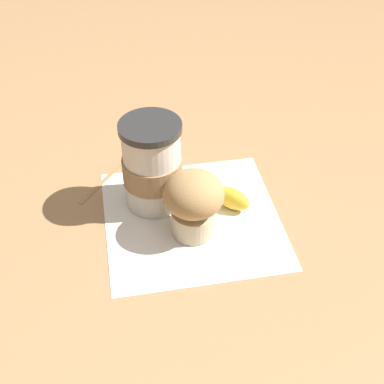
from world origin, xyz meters
The scene contains 6 objects.
ground_plane centered at (0.00, 0.00, 0.00)m, with size 3.00×3.00×0.00m, color #A87C51.
paper_napkin centered at (0.00, 0.00, 0.00)m, with size 0.25×0.25×0.00m, color white.
coffee_cup centered at (-0.06, 0.03, 0.07)m, with size 0.09×0.09×0.14m.
muffin centered at (0.01, -0.03, 0.06)m, with size 0.08×0.08×0.10m.
banana centered at (0.00, 0.03, 0.02)m, with size 0.18×0.05×0.03m.
wooden_stirrer centered at (-0.15, 0.06, 0.00)m, with size 0.11×0.01×0.00m, color #9E7547.
Camera 1 is at (0.06, -0.56, 0.54)m, focal length 50.00 mm.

